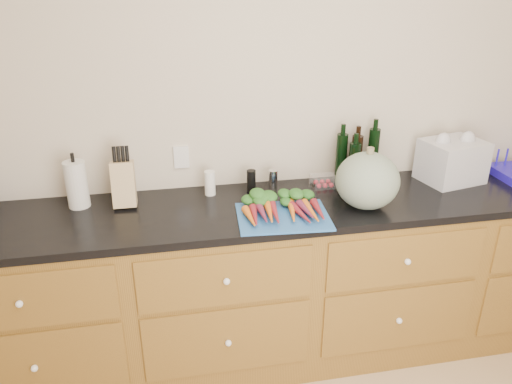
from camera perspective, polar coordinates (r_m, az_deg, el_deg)
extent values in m
cube|color=beige|center=(2.76, 3.87, 8.55)|extent=(4.10, 0.05, 2.60)
cube|color=brown|center=(2.83, 5.05, -10.11)|extent=(3.60, 0.60, 0.90)
cube|color=brown|center=(2.43, -25.36, -11.28)|extent=(0.82, 0.01, 0.28)
sphere|color=white|center=(2.42, -25.44, -11.49)|extent=(0.03, 0.03, 0.03)
cube|color=brown|center=(2.65, -23.93, -17.71)|extent=(0.82, 0.01, 0.38)
sphere|color=white|center=(2.63, -24.00, -17.94)|extent=(0.03, 0.03, 0.03)
cube|color=brown|center=(2.35, -3.43, -9.96)|extent=(0.82, 0.01, 0.28)
sphere|color=white|center=(2.34, -3.38, -10.17)|extent=(0.03, 0.03, 0.03)
cube|color=brown|center=(2.57, -3.23, -16.63)|extent=(0.82, 0.01, 0.38)
sphere|color=white|center=(2.56, -3.18, -16.86)|extent=(0.03, 0.03, 0.03)
cube|color=brown|center=(2.60, 16.80, -7.46)|extent=(0.82, 0.01, 0.28)
sphere|color=white|center=(2.59, 16.95, -7.64)|extent=(0.03, 0.03, 0.03)
cube|color=brown|center=(2.80, 15.90, -13.77)|extent=(0.82, 0.01, 0.38)
sphere|color=white|center=(2.79, 16.05, -13.96)|extent=(0.03, 0.03, 0.03)
cube|color=black|center=(2.60, 5.42, -1.48)|extent=(3.64, 0.62, 0.04)
cube|color=#265FA9|center=(2.41, 3.11, -2.83)|extent=(0.46, 0.36, 0.01)
cone|color=orange|center=(2.35, -0.68, -2.82)|extent=(0.04, 0.19, 0.04)
cone|color=maroon|center=(2.36, 0.05, -2.76)|extent=(0.04, 0.19, 0.04)
cone|color=maroon|center=(2.36, 0.77, -2.69)|extent=(0.04, 0.19, 0.04)
cone|color=orange|center=(2.37, 1.49, -2.63)|extent=(0.04, 0.19, 0.04)
cone|color=maroon|center=(2.37, 2.21, -2.57)|extent=(0.04, 0.19, 0.04)
ellipsoid|color=#1C551E|center=(2.48, 0.11, -1.07)|extent=(0.19, 0.11, 0.06)
cone|color=orange|center=(2.39, 4.24, -2.39)|extent=(0.04, 0.19, 0.04)
cone|color=maroon|center=(2.40, 4.94, -2.32)|extent=(0.04, 0.19, 0.04)
cone|color=maroon|center=(2.41, 5.64, -2.26)|extent=(0.04, 0.19, 0.04)
cone|color=orange|center=(2.42, 6.33, -2.20)|extent=(0.04, 0.19, 0.04)
cone|color=maroon|center=(2.43, 7.02, -2.13)|extent=(0.04, 0.19, 0.04)
ellipsoid|color=#1C551E|center=(2.53, 4.76, -0.69)|extent=(0.19, 0.11, 0.06)
ellipsoid|color=slate|center=(2.52, 12.62, 1.28)|extent=(0.32, 0.32, 0.28)
cylinder|color=silver|center=(2.63, -19.81, 0.82)|extent=(0.11, 0.11, 0.24)
cube|color=tan|center=(2.59, -14.89, 0.91)|extent=(0.11, 0.11, 0.23)
cylinder|color=white|center=(2.64, -5.29, 1.02)|extent=(0.06, 0.06, 0.13)
cylinder|color=black|center=(2.67, -0.55, 1.27)|extent=(0.05, 0.05, 0.12)
cylinder|color=silver|center=(2.70, 1.96, 1.38)|extent=(0.05, 0.05, 0.11)
cube|color=white|center=(2.77, 7.74, 1.23)|extent=(0.13, 0.11, 0.06)
cylinder|color=black|center=(2.81, 9.70, 3.82)|extent=(0.06, 0.06, 0.28)
cylinder|color=black|center=(2.85, 11.38, 3.81)|extent=(0.06, 0.06, 0.26)
cylinder|color=black|center=(2.88, 13.19, 4.18)|extent=(0.06, 0.06, 0.30)
cylinder|color=black|center=(2.79, 11.14, 3.13)|extent=(0.06, 0.06, 0.24)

